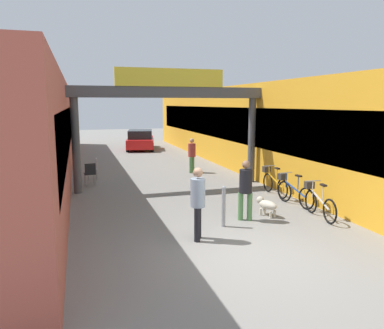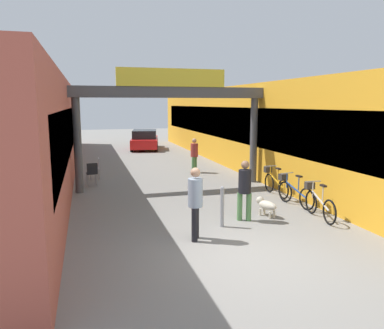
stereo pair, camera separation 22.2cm
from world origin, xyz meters
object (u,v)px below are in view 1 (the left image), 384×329
(bollard_post_metal, at_px, (224,206))
(parked_car_red, at_px, (140,140))
(pedestrian_companion, at_px, (198,199))
(cafe_chair_black_nearer, at_px, (90,172))
(pedestrian_with_dog, at_px, (246,186))
(cafe_chair_aluminium_farther, at_px, (94,167))
(dog_on_leash, at_px, (266,205))
(bicycle_orange_third, at_px, (273,182))
(bicycle_blue_second, at_px, (293,191))
(bicycle_silver_nearest, at_px, (318,202))
(pedestrian_carrying_crate, at_px, (192,153))

(bollard_post_metal, relative_size, parked_car_red, 0.25)
(pedestrian_companion, xyz_separation_m, cafe_chair_black_nearer, (-2.18, 6.64, -0.43))
(pedestrian_with_dog, xyz_separation_m, cafe_chair_aluminium_farther, (-3.65, 6.81, -0.39))
(pedestrian_companion, distance_m, parked_car_red, 17.79)
(dog_on_leash, bearing_deg, bollard_post_metal, -160.71)
(parked_car_red, bearing_deg, bollard_post_metal, -92.14)
(pedestrian_with_dog, xyz_separation_m, parked_car_red, (-0.12, 16.69, -0.29))
(parked_car_red, bearing_deg, bicycle_orange_third, -80.84)
(pedestrian_with_dog, bearing_deg, parked_car_red, 90.42)
(bicycle_blue_second, xyz_separation_m, parked_car_red, (-2.22, 15.67, 0.21))
(bicycle_silver_nearest, height_order, cafe_chair_black_nearer, bicycle_silver_nearest)
(pedestrian_carrying_crate, relative_size, bicycle_orange_third, 0.93)
(bicycle_orange_third, xyz_separation_m, cafe_chair_aluminium_farther, (-5.84, 4.43, 0.10))
(bicycle_blue_second, bearing_deg, bicycle_silver_nearest, -91.44)
(bicycle_blue_second, height_order, bollard_post_metal, bollard_post_metal)
(bicycle_blue_second, relative_size, cafe_chair_aluminium_farther, 1.89)
(bollard_post_metal, xyz_separation_m, cafe_chair_aluminium_farther, (-2.90, 7.14, -0.00))
(pedestrian_with_dog, height_order, pedestrian_companion, pedestrian_companion)
(pedestrian_companion, xyz_separation_m, bicycle_silver_nearest, (3.74, 0.71, -0.54))
(bollard_post_metal, bearing_deg, cafe_chair_aluminium_farther, 112.06)
(pedestrian_companion, relative_size, pedestrian_carrying_crate, 1.08)
(dog_on_leash, height_order, parked_car_red, parked_car_red)
(pedestrian_companion, distance_m, bollard_post_metal, 1.24)
(cafe_chair_aluminium_farther, bearing_deg, pedestrian_companion, -75.87)
(cafe_chair_aluminium_farther, bearing_deg, pedestrian_with_dog, -61.82)
(cafe_chair_aluminium_farther, bearing_deg, cafe_chair_black_nearer, -99.55)
(bicycle_silver_nearest, distance_m, bicycle_blue_second, 1.34)
(pedestrian_companion, height_order, pedestrian_carrying_crate, pedestrian_companion)
(dog_on_leash, bearing_deg, pedestrian_with_dog, -165.23)
(pedestrian_companion, distance_m, pedestrian_carrying_crate, 8.57)
(cafe_chair_black_nearer, bearing_deg, parked_car_red, 71.38)
(pedestrian_carrying_crate, bearing_deg, pedestrian_companion, -106.05)
(pedestrian_companion, distance_m, cafe_chair_black_nearer, 7.00)
(bicycle_silver_nearest, bearing_deg, dog_on_leash, 158.68)
(bicycle_blue_second, bearing_deg, cafe_chair_aluminium_farther, 134.76)
(bollard_post_metal, bearing_deg, dog_on_leash, 19.29)
(bollard_post_metal, height_order, cafe_chair_black_nearer, bollard_post_metal)
(pedestrian_with_dog, xyz_separation_m, dog_on_leash, (0.74, 0.20, -0.61))
(dog_on_leash, xyz_separation_m, bicycle_orange_third, (1.44, 2.19, 0.11))
(bollard_post_metal, xyz_separation_m, parked_car_red, (0.64, 17.01, 0.10))
(pedestrian_companion, bearing_deg, pedestrian_with_dog, 31.65)
(pedestrian_with_dog, distance_m, bicycle_orange_third, 3.27)
(pedestrian_companion, height_order, bollard_post_metal, pedestrian_companion)
(pedestrian_with_dog, bearing_deg, pedestrian_carrying_crate, 84.50)
(cafe_chair_aluminium_farther, bearing_deg, bicycle_silver_nearest, -51.31)
(bicycle_silver_nearest, relative_size, cafe_chair_black_nearer, 1.89)
(pedestrian_companion, xyz_separation_m, bollard_post_metal, (0.92, 0.70, -0.43))
(pedestrian_with_dog, bearing_deg, bicycle_silver_nearest, -8.83)
(bollard_post_metal, height_order, cafe_chair_aluminium_farther, bollard_post_metal)
(dog_on_leash, bearing_deg, cafe_chair_aluminium_farther, 123.57)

